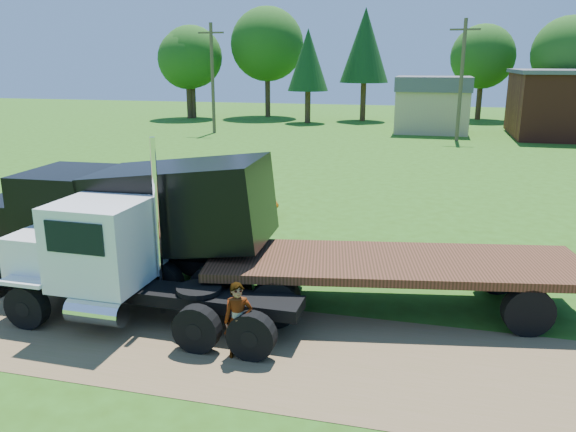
% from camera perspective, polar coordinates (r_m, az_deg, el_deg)
% --- Properties ---
extents(ground, '(140.00, 140.00, 0.00)m').
position_cam_1_polar(ground, '(12.56, -6.33, -12.97)').
color(ground, '#2B5312').
rests_on(ground, ground).
extents(dirt_track, '(120.00, 4.20, 0.01)m').
position_cam_1_polar(dirt_track, '(12.55, -6.33, -12.95)').
color(dirt_track, brown).
rests_on(dirt_track, ground).
extents(white_semi_tractor, '(7.17, 2.62, 4.31)m').
position_cam_1_polar(white_semi_tractor, '(13.81, -17.63, -4.26)').
color(white_semi_tractor, black).
rests_on(white_semi_tractor, ground).
extents(black_dump_truck, '(8.42, 2.85, 3.62)m').
position_cam_1_polar(black_dump_truck, '(15.54, -15.79, 0.08)').
color(black_dump_truck, black).
rests_on(black_dump_truck, ground).
extents(orange_pickup, '(5.17, 3.88, 1.31)m').
position_cam_1_polar(orange_pickup, '(22.77, -6.44, 1.89)').
color(orange_pickup, '#C36709').
rests_on(orange_pickup, ground).
extents(flatbed_trailer, '(9.45, 4.27, 2.34)m').
position_cam_1_polar(flatbed_trailer, '(14.07, 10.76, -5.46)').
color(flatbed_trailer, '#311F0F').
rests_on(flatbed_trailer, ground).
extents(spectator_a, '(0.69, 0.57, 1.63)m').
position_cam_1_polar(spectator_a, '(11.76, -5.08, -10.54)').
color(spectator_a, '#999999').
rests_on(spectator_a, ground).
extents(spectator_b, '(1.01, 0.84, 1.87)m').
position_cam_1_polar(spectator_b, '(17.92, -10.14, -1.07)').
color(spectator_b, '#999999').
rests_on(spectator_b, ground).
extents(tan_shed, '(6.20, 5.40, 4.70)m').
position_cam_1_polar(tan_shed, '(50.43, 14.45, 10.98)').
color(tan_shed, tan).
rests_on(tan_shed, ground).
extents(utility_poles, '(42.20, 0.28, 9.00)m').
position_cam_1_polar(utility_poles, '(45.36, 17.20, 13.24)').
color(utility_poles, brown).
rests_on(utility_poles, ground).
extents(tree_row, '(56.95, 14.29, 11.60)m').
position_cam_1_polar(tree_row, '(59.91, 13.42, 15.93)').
color(tree_row, '#342215').
rests_on(tree_row, ground).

